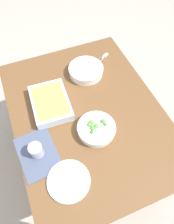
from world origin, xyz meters
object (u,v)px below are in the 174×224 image
stew_bowl (86,70)px  drink_cup (36,151)px  baking_dish (50,103)px  side_plate (69,181)px  fork_on_table (101,59)px  broccoli_bowl (96,129)px  spoon_by_stew (92,67)px

stew_bowl → drink_cup: bearing=134.4°
baking_dish → side_plate: (-0.48, 0.05, -0.03)m
fork_on_table → broccoli_bowl: bearing=152.6°
side_plate → spoon_by_stew: side_plate is taller
stew_bowl → spoon_by_stew: size_ratio=1.50×
baking_dish → side_plate: bearing=174.0°
stew_bowl → spoon_by_stew: bearing=-59.5°
broccoli_bowl → fork_on_table: (0.53, -0.28, -0.03)m
side_plate → broccoli_bowl: bearing=-48.3°
stew_bowl → fork_on_table: bearing=-60.7°
spoon_by_stew → fork_on_table: 0.11m
broccoli_bowl → baking_dish: broccoli_bowl is taller
side_plate → spoon_by_stew: (0.69, -0.42, -0.00)m
side_plate → spoon_by_stew: 0.81m
broccoli_bowl → drink_cup: 0.34m
drink_cup → broccoli_bowl: bearing=-88.6°
drink_cup → fork_on_table: drink_cup is taller
side_plate → stew_bowl: bearing=-28.4°
stew_bowl → fork_on_table: 0.18m
baking_dish → fork_on_table: 0.53m
stew_bowl → broccoli_bowl: (-0.44, 0.12, -0.00)m
stew_bowl → drink_cup: 0.65m
side_plate → spoon_by_stew: size_ratio=1.37×
stew_bowl → side_plate: stew_bowl is taller
spoon_by_stew → baking_dish: bearing=120.0°
stew_bowl → broccoli_bowl: size_ratio=1.08×
drink_cup → fork_on_table: (0.54, -0.62, -0.04)m
spoon_by_stew → stew_bowl: bearing=120.5°
drink_cup → spoon_by_stew: 0.72m
baking_dish → stew_bowl: bearing=-60.1°
baking_dish → drink_cup: 0.32m
broccoli_bowl → fork_on_table: size_ratio=1.36×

